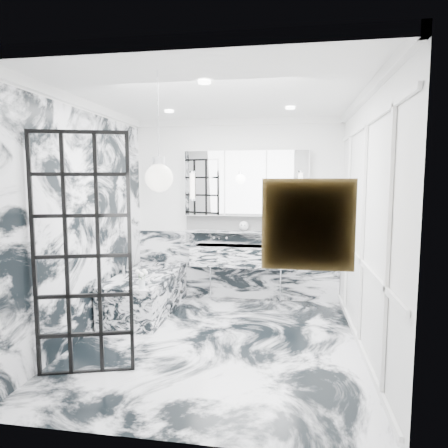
% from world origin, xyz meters
% --- Properties ---
extents(floor, '(3.60, 3.60, 0.00)m').
position_xyz_m(floor, '(0.00, 0.00, 0.00)').
color(floor, white).
rests_on(floor, ground).
extents(ceiling, '(3.60, 3.60, 0.00)m').
position_xyz_m(ceiling, '(0.00, 0.00, 2.80)').
color(ceiling, white).
rests_on(ceiling, wall_back).
extents(wall_back, '(3.60, 0.00, 3.60)m').
position_xyz_m(wall_back, '(0.00, 1.80, 1.40)').
color(wall_back, white).
rests_on(wall_back, floor).
extents(wall_front, '(3.60, 0.00, 3.60)m').
position_xyz_m(wall_front, '(0.00, -1.80, 1.40)').
color(wall_front, white).
rests_on(wall_front, floor).
extents(wall_left, '(0.00, 3.60, 3.60)m').
position_xyz_m(wall_left, '(-1.60, 0.00, 1.40)').
color(wall_left, white).
rests_on(wall_left, floor).
extents(wall_right, '(0.00, 3.60, 3.60)m').
position_xyz_m(wall_right, '(1.60, 0.00, 1.40)').
color(wall_right, white).
rests_on(wall_right, floor).
extents(marble_clad_back, '(3.18, 0.05, 1.05)m').
position_xyz_m(marble_clad_back, '(0.00, 1.78, 0.53)').
color(marble_clad_back, white).
rests_on(marble_clad_back, floor).
extents(marble_clad_left, '(0.02, 3.56, 2.68)m').
position_xyz_m(marble_clad_left, '(-1.59, 0.00, 1.34)').
color(marble_clad_left, white).
rests_on(marble_clad_left, floor).
extents(panel_molding, '(0.03, 3.40, 2.30)m').
position_xyz_m(panel_molding, '(1.58, 0.00, 1.30)').
color(panel_molding, white).
rests_on(panel_molding, floor).
extents(soap_bottle_a, '(0.10, 0.10, 0.20)m').
position_xyz_m(soap_bottle_a, '(0.61, 1.71, 1.19)').
color(soap_bottle_a, '#8C5919').
rests_on(soap_bottle_a, ledge).
extents(soap_bottle_b, '(0.07, 0.07, 0.16)m').
position_xyz_m(soap_bottle_b, '(0.70, 1.71, 1.17)').
color(soap_bottle_b, '#4C4C51').
rests_on(soap_bottle_b, ledge).
extents(soap_bottle_c, '(0.14, 0.14, 0.14)m').
position_xyz_m(soap_bottle_c, '(1.00, 1.71, 1.16)').
color(soap_bottle_c, silver).
rests_on(soap_bottle_c, ledge).
extents(face_pot, '(0.15, 0.15, 0.15)m').
position_xyz_m(face_pot, '(0.12, 1.71, 1.17)').
color(face_pot, white).
rests_on(face_pot, ledge).
extents(amber_bottle, '(0.04, 0.04, 0.10)m').
position_xyz_m(amber_bottle, '(0.47, 1.71, 1.14)').
color(amber_bottle, '#8C5919').
rests_on(amber_bottle, ledge).
extents(flower_vase, '(0.08, 0.08, 0.12)m').
position_xyz_m(flower_vase, '(-0.95, 0.15, 0.61)').
color(flower_vase, silver).
rests_on(flower_vase, bathtub).
extents(crittall_door, '(0.86, 0.29, 2.31)m').
position_xyz_m(crittall_door, '(-1.12, -0.93, 1.15)').
color(crittall_door, black).
rests_on(crittall_door, floor).
extents(artwork, '(0.49, 0.05, 0.49)m').
position_xyz_m(artwork, '(0.92, -1.76, 1.58)').
color(artwork, '#B47012').
rests_on(artwork, wall_front).
extents(pendant_light, '(0.23, 0.23, 0.23)m').
position_xyz_m(pendant_light, '(-0.26, -1.19, 1.89)').
color(pendant_light, white).
rests_on(pendant_light, ceiling).
extents(trough_sink, '(1.60, 0.45, 0.30)m').
position_xyz_m(trough_sink, '(0.15, 1.55, 0.73)').
color(trough_sink, silver).
rests_on(trough_sink, wall_back).
extents(ledge, '(1.90, 0.14, 0.04)m').
position_xyz_m(ledge, '(0.15, 1.72, 1.07)').
color(ledge, silver).
rests_on(ledge, wall_back).
extents(subway_tile, '(1.90, 0.03, 0.23)m').
position_xyz_m(subway_tile, '(0.15, 1.78, 1.21)').
color(subway_tile, white).
rests_on(subway_tile, wall_back).
extents(mirror_cabinet, '(1.90, 0.16, 1.00)m').
position_xyz_m(mirror_cabinet, '(0.15, 1.73, 1.82)').
color(mirror_cabinet, white).
rests_on(mirror_cabinet, wall_back).
extents(sconce_left, '(0.07, 0.07, 0.40)m').
position_xyz_m(sconce_left, '(-0.67, 1.63, 1.78)').
color(sconce_left, white).
rests_on(sconce_left, mirror_cabinet).
extents(sconce_right, '(0.07, 0.07, 0.40)m').
position_xyz_m(sconce_right, '(0.97, 1.63, 1.78)').
color(sconce_right, white).
rests_on(sconce_right, mirror_cabinet).
extents(bathtub, '(0.75, 1.65, 0.55)m').
position_xyz_m(bathtub, '(-1.18, 0.90, 0.28)').
color(bathtub, silver).
rests_on(bathtub, floor).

